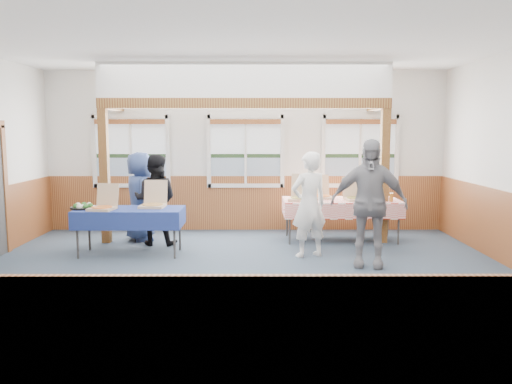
# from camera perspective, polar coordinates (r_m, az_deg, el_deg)

# --- Properties ---
(floor) EXTENTS (8.00, 8.00, 0.00)m
(floor) POSITION_cam_1_polar(r_m,az_deg,el_deg) (6.88, -1.72, -10.01)
(floor) COLOR #2B3A47
(floor) RESTS_ON ground
(ceiling) EXTENTS (8.00, 8.00, 0.00)m
(ceiling) POSITION_cam_1_polar(r_m,az_deg,el_deg) (6.68, -1.83, 17.23)
(ceiling) COLOR white
(ceiling) RESTS_ON wall_back
(wall_back) EXTENTS (8.00, 0.00, 8.00)m
(wall_back) POSITION_cam_1_polar(r_m,az_deg,el_deg) (10.09, -1.19, 4.68)
(wall_back) COLOR silver
(wall_back) RESTS_ON floor
(wall_front) EXTENTS (8.00, 0.00, 8.00)m
(wall_front) POSITION_cam_1_polar(r_m,az_deg,el_deg) (3.11, -3.65, -0.72)
(wall_front) COLOR silver
(wall_front) RESTS_ON floor
(wainscot_back) EXTENTS (7.98, 0.05, 1.10)m
(wainscot_back) POSITION_cam_1_polar(r_m,az_deg,el_deg) (10.16, -1.18, -1.25)
(wainscot_back) COLOR brown
(wainscot_back) RESTS_ON floor
(wainscot_front) EXTENTS (7.98, 0.05, 1.10)m
(wainscot_front) POSITION_cam_1_polar(r_m,az_deg,el_deg) (3.44, -3.48, -18.28)
(wainscot_front) COLOR brown
(wainscot_front) RESTS_ON floor
(window_left) EXTENTS (1.56, 0.10, 1.46)m
(window_left) POSITION_cam_1_polar(r_m,az_deg,el_deg) (10.34, -14.09, 4.97)
(window_left) COLOR silver
(window_left) RESTS_ON wall_back
(window_mid) EXTENTS (1.56, 0.10, 1.46)m
(window_mid) POSITION_cam_1_polar(r_m,az_deg,el_deg) (10.04, -1.20, 5.12)
(window_mid) COLOR silver
(window_mid) RESTS_ON wall_back
(window_right) EXTENTS (1.56, 0.10, 1.46)m
(window_right) POSITION_cam_1_polar(r_m,az_deg,el_deg) (10.26, 11.81, 5.01)
(window_right) COLOR silver
(window_right) RESTS_ON wall_back
(post_left) EXTENTS (0.15, 0.15, 2.40)m
(post_left) POSITION_cam_1_polar(r_m,az_deg,el_deg) (9.31, -16.91, 1.71)
(post_left) COLOR #542812
(post_left) RESTS_ON floor
(post_right) EXTENTS (0.15, 0.15, 2.40)m
(post_right) POSITION_cam_1_polar(r_m,az_deg,el_deg) (9.21, 14.43, 1.74)
(post_right) COLOR #542812
(post_right) RESTS_ON floor
(cross_beam) EXTENTS (5.15, 0.18, 0.18)m
(cross_beam) POSITION_cam_1_polar(r_m,az_deg,el_deg) (8.89, -1.36, 10.10)
(cross_beam) COLOR #542812
(cross_beam) RESTS_ON post_left
(table_left) EXTENTS (1.84, 1.17, 0.76)m
(table_left) POSITION_cam_1_polar(r_m,az_deg,el_deg) (8.36, -14.24, -2.27)
(table_left) COLOR #353535
(table_left) RESTS_ON floor
(table_right) EXTENTS (2.16, 1.03, 0.76)m
(table_right) POSITION_cam_1_polar(r_m,az_deg,el_deg) (9.29, 9.70, -1.16)
(table_right) COLOR #353535
(table_right) RESTS_ON floor
(pizza_box_a) EXTENTS (0.43, 0.50, 0.40)m
(pizza_box_a) POSITION_cam_1_polar(r_m,az_deg,el_deg) (8.34, -17.07, -1.51)
(pizza_box_a) COLOR tan
(pizza_box_a) RESTS_ON table_left
(pizza_box_b) EXTENTS (0.41, 0.50, 0.43)m
(pizza_box_b) POSITION_cam_1_polar(r_m,az_deg,el_deg) (8.42, -11.67, -1.26)
(pizza_box_b) COLOR tan
(pizza_box_b) RESTS_ON table_left
(pizza_box_c) EXTENTS (0.52, 0.59, 0.46)m
(pizza_box_c) POSITION_cam_1_polar(r_m,az_deg,el_deg) (9.08, 5.21, -0.52)
(pizza_box_c) COLOR tan
(pizza_box_c) RESTS_ON table_right
(pizza_box_d) EXTENTS (0.42, 0.50, 0.42)m
(pizza_box_d) POSITION_cam_1_polar(r_m,az_deg,el_deg) (9.41, 7.40, -0.30)
(pizza_box_d) COLOR tan
(pizza_box_d) RESTS_ON table_right
(pizza_box_e) EXTENTS (0.43, 0.51, 0.41)m
(pizza_box_e) POSITION_cam_1_polar(r_m,az_deg,el_deg) (9.24, 11.29, -0.52)
(pizza_box_e) COLOR tan
(pizza_box_e) RESTS_ON table_right
(pizza_box_f) EXTENTS (0.45, 0.53, 0.43)m
(pizza_box_f) POSITION_cam_1_polar(r_m,az_deg,el_deg) (9.55, 13.45, -0.33)
(pizza_box_f) COLOR tan
(pizza_box_f) RESTS_ON table_right
(veggie_tray) EXTENTS (0.41, 0.41, 0.09)m
(veggie_tray) POSITION_cam_1_polar(r_m,az_deg,el_deg) (8.56, -19.14, -1.60)
(veggie_tray) COLOR black
(veggie_tray) RESTS_ON table_left
(drink_glass) EXTENTS (0.07, 0.07, 0.15)m
(drink_glass) POSITION_cam_1_polar(r_m,az_deg,el_deg) (9.22, 15.19, -0.58)
(drink_glass) COLOR #A9601C
(drink_glass) RESTS_ON table_right
(woman_white) EXTENTS (0.72, 0.61, 1.69)m
(woman_white) POSITION_cam_1_polar(r_m,az_deg,el_deg) (7.98, 6.07, -1.44)
(woman_white) COLOR white
(woman_white) RESTS_ON floor
(woman_black) EXTENTS (0.84, 0.68, 1.60)m
(woman_black) POSITION_cam_1_polar(r_m,az_deg,el_deg) (8.99, -11.43, -0.87)
(woman_black) COLOR black
(woman_black) RESTS_ON floor
(man_blue) EXTENTS (0.76, 0.93, 1.63)m
(man_blue) POSITION_cam_1_polar(r_m,az_deg,el_deg) (9.41, -13.15, -0.48)
(man_blue) COLOR navy
(man_blue) RESTS_ON floor
(person_grey) EXTENTS (1.19, 0.70, 1.90)m
(person_grey) POSITION_cam_1_polar(r_m,az_deg,el_deg) (7.55, 12.75, -1.26)
(person_grey) COLOR gray
(person_grey) RESTS_ON floor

